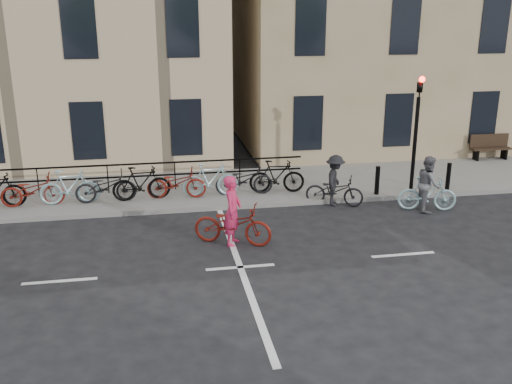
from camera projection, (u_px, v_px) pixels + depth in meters
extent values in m
plane|color=black|center=(240.00, 267.00, 13.14)|extent=(120.00, 120.00, 0.00)
cube|color=slate|center=(87.00, 195.00, 18.06)|extent=(46.00, 4.00, 0.15)
cylinder|color=black|center=(415.00, 145.00, 17.78)|extent=(0.12, 0.12, 3.00)
imported|color=black|center=(420.00, 82.00, 17.20)|extent=(0.15, 0.18, 0.90)
sphere|color=#FF0C05|center=(422.00, 79.00, 17.05)|extent=(0.18, 0.18, 0.18)
cylinder|color=black|center=(377.00, 180.00, 17.80)|extent=(0.14, 0.14, 0.90)
cylinder|color=black|center=(448.00, 177.00, 18.21)|extent=(0.14, 0.14, 0.90)
cube|color=black|center=(476.00, 155.00, 21.99)|extent=(0.06, 0.38, 0.40)
cube|color=black|center=(504.00, 154.00, 22.19)|extent=(0.06, 0.38, 0.40)
cube|color=black|center=(491.00, 149.00, 22.02)|extent=(1.60, 0.40, 0.06)
cube|color=black|center=(489.00, 140.00, 22.10)|extent=(1.60, 0.06, 0.50)
cube|color=black|center=(125.00, 178.00, 18.01)|extent=(11.45, 0.04, 0.95)
imported|color=maroon|center=(32.00, 190.00, 16.72)|extent=(1.80, 0.63, 0.95)
imported|color=#98C1C7|center=(69.00, 187.00, 16.89)|extent=(1.75, 0.49, 1.05)
imported|color=black|center=(106.00, 187.00, 17.08)|extent=(1.80, 0.63, 0.95)
imported|color=black|center=(141.00, 183.00, 17.24)|extent=(1.75, 0.49, 1.05)
imported|color=maroon|center=(176.00, 183.00, 17.44)|extent=(1.80, 0.63, 0.95)
imported|color=#98C1C7|center=(211.00, 180.00, 17.60)|extent=(1.75, 0.49, 1.05)
imported|color=black|center=(244.00, 180.00, 17.80)|extent=(1.80, 0.63, 0.95)
imported|color=black|center=(277.00, 176.00, 17.96)|extent=(1.75, 0.49, 1.05)
imported|color=maroon|center=(233.00, 224.00, 14.32)|extent=(2.12, 1.46, 1.06)
imported|color=#D12452|center=(233.00, 211.00, 14.21)|extent=(0.66, 0.77, 1.79)
imported|color=#98C1C7|center=(427.00, 194.00, 16.76)|extent=(1.78, 0.89, 1.03)
imported|color=slate|center=(428.00, 184.00, 16.67)|extent=(0.81, 0.93, 1.65)
imported|color=black|center=(334.00, 191.00, 17.26)|extent=(1.84, 1.30, 0.92)
imported|color=black|center=(335.00, 180.00, 17.16)|extent=(0.95, 1.16, 1.56)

